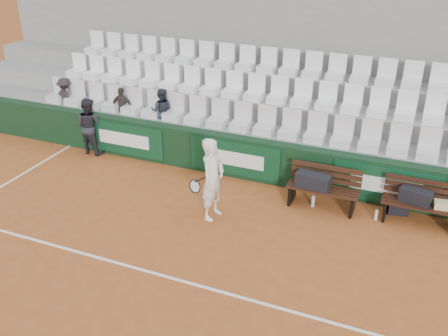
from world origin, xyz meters
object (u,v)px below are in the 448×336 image
water_bottle_far (376,215)px  tennis_player (213,179)px  sports_bag_right (416,196)px  spectator_c (161,94)px  spectator_b (121,91)px  bench_right (419,214)px  bench_left (322,198)px  spectator_a (64,82)px  sports_bag_ground (398,208)px  sports_bag_left (313,181)px  water_bottle_near (313,201)px  ball_kid (89,126)px

water_bottle_far → tennis_player: size_ratio=0.13×
sports_bag_right → spectator_c: size_ratio=0.51×
sports_bag_right → water_bottle_far: size_ratio=2.75×
spectator_b → bench_right: bearing=165.5°
bench_left → spectator_c: size_ratio=1.25×
bench_right → tennis_player: bearing=-161.2°
bench_left → spectator_b: bearing=168.2°
bench_right → water_bottle_far: size_ratio=6.79×
bench_left → sports_bag_right: 1.86m
sports_bag_right → spectator_b: (-7.43, 1.03, 0.95)m
bench_right → spectator_a: spectator_a is taller
sports_bag_right → sports_bag_ground: sports_bag_right is taller
bench_right → water_bottle_far: (-0.79, -0.19, -0.11)m
spectator_b → sports_bag_left: bearing=160.8°
tennis_player → spectator_b: bearing=146.5°
sports_bag_ground → water_bottle_far: (-0.38, -0.44, -0.01)m
bench_left → spectator_c: (-4.44, 1.18, 1.37)m
sports_bag_left → water_bottle_near: size_ratio=2.69×
tennis_player → sports_bag_left: bearing=33.9°
spectator_a → ball_kid: bearing=165.2°
water_bottle_far → tennis_player: 3.42m
sports_bag_right → tennis_player: 4.06m
bench_right → water_bottle_far: bearing=-166.6°
tennis_player → spectator_c: size_ratio=1.45×
sports_bag_right → tennis_player: (-3.81, -1.37, 0.28)m
ball_kid → spectator_b: 1.22m
bench_right → water_bottle_near: 2.12m
sports_bag_ground → tennis_player: 3.93m
sports_bag_left → spectator_a: size_ratio=0.64×
sports_bag_left → spectator_c: size_ratio=0.60×
spectator_c → sports_bag_ground: bearing=156.2°
sports_bag_ground → tennis_player: bearing=-155.7°
tennis_player → ball_kid: size_ratio=1.16×
spectator_a → spectator_c: (3.00, 0.00, 0.04)m
water_bottle_near → water_bottle_far: 1.32m
bench_left → ball_kid: 6.22m
water_bottle_near → spectator_c: (-4.26, 1.22, 1.46)m
sports_bag_ground → spectator_a: size_ratio=0.37×
bench_right → bench_left: bearing=-176.7°
ball_kid → spectator_a: spectator_a is taller
bench_left → water_bottle_near: bench_left is taller
bench_left → tennis_player: size_ratio=0.86×
water_bottle_near → spectator_c: bearing=164.1°
sports_bag_left → water_bottle_far: bearing=-1.9°
tennis_player → water_bottle_far: bearing=20.1°
water_bottle_far → ball_kid: size_ratio=0.15×
bench_right → spectator_a: size_ratio=1.34×
ball_kid → spectator_c: (1.74, 0.74, 0.85)m
bench_right → sports_bag_left: bearing=-176.1°
bench_right → sports_bag_ground: (-0.41, 0.25, -0.10)m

